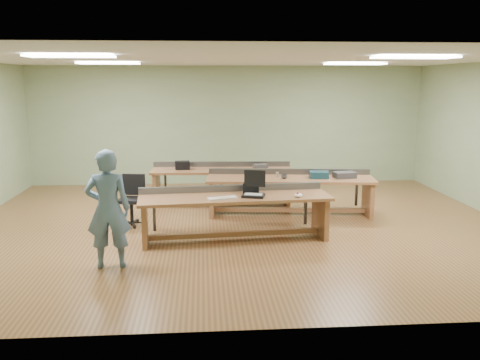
# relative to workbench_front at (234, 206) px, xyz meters

# --- Properties ---
(floor) EXTENTS (10.00, 10.00, 0.00)m
(floor) POSITION_rel_workbench_front_xyz_m (0.14, 0.79, -0.56)
(floor) COLOR brown
(floor) RESTS_ON ground
(ceiling) EXTENTS (10.00, 10.00, 0.00)m
(ceiling) POSITION_rel_workbench_front_xyz_m (0.14, 0.79, 2.44)
(ceiling) COLOR silver
(ceiling) RESTS_ON wall_back
(wall_back) EXTENTS (10.00, 0.04, 3.00)m
(wall_back) POSITION_rel_workbench_front_xyz_m (0.14, 4.79, 0.94)
(wall_back) COLOR #92AA81
(wall_back) RESTS_ON floor
(wall_front) EXTENTS (10.00, 0.04, 3.00)m
(wall_front) POSITION_rel_workbench_front_xyz_m (0.14, -3.21, 0.94)
(wall_front) COLOR #92AA81
(wall_front) RESTS_ON floor
(fluor_panels) EXTENTS (6.20, 3.50, 0.03)m
(fluor_panels) POSITION_rel_workbench_front_xyz_m (0.14, 0.79, 2.41)
(fluor_panels) COLOR white
(fluor_panels) RESTS_ON ceiling
(workbench_front) EXTENTS (3.22, 1.10, 0.86)m
(workbench_front) POSITION_rel_workbench_front_xyz_m (0.00, 0.00, 0.00)
(workbench_front) COLOR #92623D
(workbench_front) RESTS_ON floor
(workbench_mid) EXTENTS (3.35, 1.20, 0.86)m
(workbench_mid) POSITION_rel_workbench_front_xyz_m (1.20, 1.53, 0.00)
(workbench_mid) COLOR #92623D
(workbench_mid) RESTS_ON floor
(workbench_back) EXTENTS (3.06, 0.95, 0.86)m
(workbench_back) POSITION_rel_workbench_front_xyz_m (-0.11, 2.59, -0.00)
(workbench_back) COLOR #92623D
(workbench_back) RESTS_ON floor
(person) EXTENTS (0.65, 0.45, 1.71)m
(person) POSITION_rel_workbench_front_xyz_m (-1.86, -1.18, 0.29)
(person) COLOR slate
(person) RESTS_ON floor
(laptop_base) EXTENTS (0.42, 0.37, 0.04)m
(laptop_base) POSITION_rel_workbench_front_xyz_m (0.31, -0.11, 0.21)
(laptop_base) COLOR black
(laptop_base) RESTS_ON workbench_front
(laptop_screen) EXTENTS (0.35, 0.11, 0.28)m
(laptop_screen) POSITION_rel_workbench_front_xyz_m (0.34, 0.02, 0.47)
(laptop_screen) COLOR black
(laptop_screen) RESTS_ON laptop_base
(keyboard) EXTENTS (0.50, 0.28, 0.03)m
(keyboard) POSITION_rel_workbench_front_xyz_m (-0.21, -0.24, 0.20)
(keyboard) COLOR beige
(keyboard) RESTS_ON workbench_front
(trackball_mouse) EXTENTS (0.17, 0.18, 0.06)m
(trackball_mouse) POSITION_rel_workbench_front_xyz_m (1.04, -0.19, 0.22)
(trackball_mouse) COLOR white
(trackball_mouse) RESTS_ON workbench_front
(camera_bag) EXTENTS (0.29, 0.21, 0.18)m
(camera_bag) POSITION_rel_workbench_front_xyz_m (0.29, 0.13, 0.28)
(camera_bag) COLOR black
(camera_bag) RESTS_ON workbench_front
(task_chair) EXTENTS (0.57, 0.57, 0.93)m
(task_chair) POSITION_rel_workbench_front_xyz_m (-1.83, 1.00, -0.22)
(task_chair) COLOR black
(task_chair) RESTS_ON floor
(parts_bin_teal) EXTENTS (0.39, 0.31, 0.13)m
(parts_bin_teal) POSITION_rel_workbench_front_xyz_m (1.76, 1.44, 0.25)
(parts_bin_teal) COLOR #13323E
(parts_bin_teal) RESTS_ON workbench_mid
(parts_bin_grey) EXTENTS (0.45, 0.32, 0.11)m
(parts_bin_grey) POSITION_rel_workbench_front_xyz_m (2.26, 1.42, 0.24)
(parts_bin_grey) COLOR #323235
(parts_bin_grey) RESTS_ON workbench_mid
(mug) EXTENTS (0.15, 0.15, 0.09)m
(mug) POSITION_rel_workbench_front_xyz_m (1.06, 1.40, 0.23)
(mug) COLOR #323235
(mug) RESTS_ON workbench_mid
(drinks_can) EXTENTS (0.06, 0.06, 0.11)m
(drinks_can) POSITION_rel_workbench_front_xyz_m (0.95, 1.56, 0.24)
(drinks_can) COLOR silver
(drinks_can) RESTS_ON workbench_mid
(storage_box_back) EXTENTS (0.33, 0.25, 0.18)m
(storage_box_back) POSITION_rel_workbench_front_xyz_m (-0.96, 2.62, 0.28)
(storage_box_back) COLOR black
(storage_box_back) RESTS_ON workbench_back
(tray_back) EXTENTS (0.32, 0.26, 0.11)m
(tray_back) POSITION_rel_workbench_front_xyz_m (0.72, 2.51, 0.24)
(tray_back) COLOR #323235
(tray_back) RESTS_ON workbench_back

